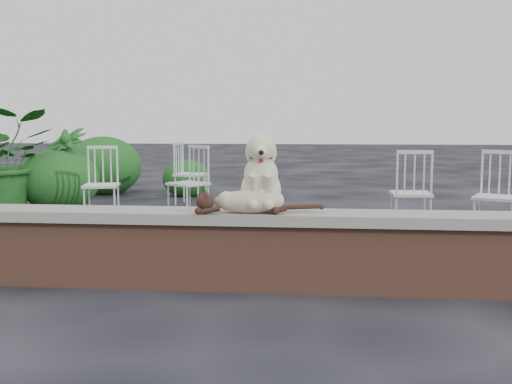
# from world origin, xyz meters

# --- Properties ---
(ground) EXTENTS (60.00, 60.00, 0.00)m
(ground) POSITION_xyz_m (0.00, 0.00, 0.00)
(ground) COLOR black
(ground) RESTS_ON ground
(brick_wall) EXTENTS (6.00, 0.30, 0.50)m
(brick_wall) POSITION_xyz_m (0.00, 0.00, 0.25)
(brick_wall) COLOR brown
(brick_wall) RESTS_ON ground
(capstone) EXTENTS (6.20, 0.40, 0.08)m
(capstone) POSITION_xyz_m (0.00, 0.00, 0.54)
(capstone) COLOR slate
(capstone) RESTS_ON brick_wall
(dog) EXTENTS (0.43, 0.54, 0.58)m
(dog) POSITION_xyz_m (0.09, 0.06, 0.87)
(dog) COLOR beige
(dog) RESTS_ON capstone
(cat) EXTENTS (1.12, 0.37, 0.19)m
(cat) POSITION_xyz_m (0.01, -0.09, 0.67)
(cat) COLOR tan
(cat) RESTS_ON capstone
(chair_b) EXTENTS (0.78, 0.78, 0.94)m
(chair_b) POSITION_xyz_m (-1.13, 3.10, 0.47)
(chair_b) COLOR silver
(chair_b) RESTS_ON ground
(chair_d) EXTENTS (0.74, 0.74, 0.94)m
(chair_d) POSITION_xyz_m (2.38, 2.05, 0.47)
(chair_d) COLOR silver
(chair_d) RESTS_ON ground
(chair_e) EXTENTS (0.63, 0.63, 0.94)m
(chair_e) POSITION_xyz_m (-1.38, 4.44, 0.47)
(chair_e) COLOR silver
(chair_e) RESTS_ON ground
(chair_a) EXTENTS (0.66, 0.66, 0.94)m
(chair_a) POSITION_xyz_m (-2.16, 2.78, 0.47)
(chair_a) COLOR silver
(chair_a) RESTS_ON ground
(chair_c) EXTENTS (0.56, 0.56, 0.94)m
(chair_c) POSITION_xyz_m (1.55, 2.30, 0.47)
(chair_c) COLOR silver
(chair_c) RESTS_ON ground
(potted_plant_a) EXTENTS (1.67, 1.61, 1.42)m
(potted_plant_a) POSITION_xyz_m (-3.76, 3.43, 0.71)
(potted_plant_a) COLOR #144818
(potted_plant_a) RESTS_ON ground
(potted_plant_b) EXTENTS (0.87, 0.87, 1.16)m
(potted_plant_b) POSITION_xyz_m (-3.08, 3.89, 0.58)
(potted_plant_b) COLOR #144818
(potted_plant_b) RESTS_ON ground
(shrubbery) EXTENTS (2.61, 2.95, 1.05)m
(shrubbery) POSITION_xyz_m (-3.00, 5.00, 0.43)
(shrubbery) COLOR #144818
(shrubbery) RESTS_ON ground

